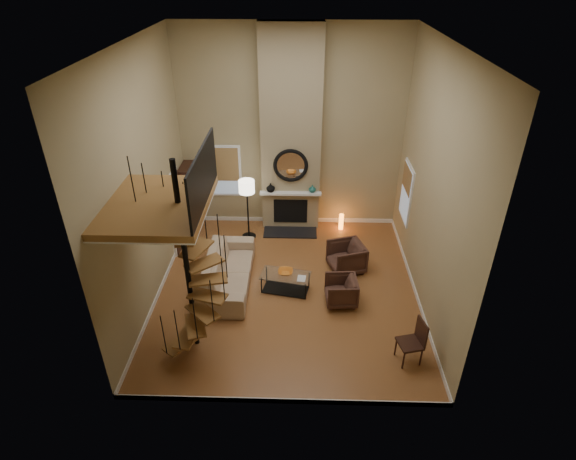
{
  "coord_description": "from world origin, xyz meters",
  "views": [
    {
      "loc": [
        0.27,
        -8.72,
        6.87
      ],
      "look_at": [
        0.0,
        0.4,
        1.4
      ],
      "focal_mm": 28.99,
      "sensor_mm": 36.0,
      "label": 1
    }
  ],
  "objects_px": {
    "armchair_near": "(349,257)",
    "floor_lamp": "(247,191)",
    "accent_lamp": "(341,222)",
    "side_chair": "(415,340)",
    "armchair_far": "(344,291)",
    "hutch": "(192,198)",
    "sofa": "(228,270)",
    "coffee_table": "(285,281)"
  },
  "relations": [
    {
      "from": "hutch",
      "to": "accent_lamp",
      "type": "height_order",
      "value": "hutch"
    },
    {
      "from": "sofa",
      "to": "floor_lamp",
      "type": "xyz_separation_m",
      "value": [
        0.27,
        2.16,
        1.02
      ]
    },
    {
      "from": "hutch",
      "to": "coffee_table",
      "type": "distance_m",
      "value": 4.02
    },
    {
      "from": "armchair_near",
      "to": "side_chair",
      "type": "height_order",
      "value": "side_chair"
    },
    {
      "from": "floor_lamp",
      "to": "accent_lamp",
      "type": "bearing_deg",
      "value": 10.37
    },
    {
      "from": "hutch",
      "to": "armchair_far",
      "type": "relative_size",
      "value": 2.75
    },
    {
      "from": "armchair_far",
      "to": "accent_lamp",
      "type": "xyz_separation_m",
      "value": [
        0.17,
        3.29,
        -0.1
      ]
    },
    {
      "from": "hutch",
      "to": "coffee_table",
      "type": "xyz_separation_m",
      "value": [
        2.73,
        -2.87,
        -0.67
      ]
    },
    {
      "from": "sofa",
      "to": "accent_lamp",
      "type": "relative_size",
      "value": 5.6
    },
    {
      "from": "hutch",
      "to": "sofa",
      "type": "distance_m",
      "value": 3.02
    },
    {
      "from": "armchair_near",
      "to": "floor_lamp",
      "type": "relative_size",
      "value": 0.47
    },
    {
      "from": "floor_lamp",
      "to": "side_chair",
      "type": "relative_size",
      "value": 1.84
    },
    {
      "from": "accent_lamp",
      "to": "side_chair",
      "type": "distance_m",
      "value": 5.07
    },
    {
      "from": "armchair_near",
      "to": "side_chair",
      "type": "distance_m",
      "value": 3.19
    },
    {
      "from": "armchair_near",
      "to": "floor_lamp",
      "type": "xyz_separation_m",
      "value": [
        -2.66,
        1.45,
        1.06
      ]
    },
    {
      "from": "accent_lamp",
      "to": "coffee_table",
      "type": "bearing_deg",
      "value": -117.6
    },
    {
      "from": "armchair_near",
      "to": "floor_lamp",
      "type": "bearing_deg",
      "value": -136.12
    },
    {
      "from": "coffee_table",
      "to": "side_chair",
      "type": "bearing_deg",
      "value": -39.5
    },
    {
      "from": "hutch",
      "to": "sofa",
      "type": "height_order",
      "value": "hutch"
    },
    {
      "from": "floor_lamp",
      "to": "accent_lamp",
      "type": "xyz_separation_m",
      "value": [
        2.6,
        0.48,
        -1.16
      ]
    },
    {
      "from": "sofa",
      "to": "accent_lamp",
      "type": "xyz_separation_m",
      "value": [
        2.87,
        2.64,
        -0.15
      ]
    },
    {
      "from": "hutch",
      "to": "armchair_near",
      "type": "distance_m",
      "value": 4.74
    },
    {
      "from": "sofa",
      "to": "side_chair",
      "type": "xyz_separation_m",
      "value": [
        3.91,
        -2.32,
        0.13
      ]
    },
    {
      "from": "armchair_far",
      "to": "accent_lamp",
      "type": "distance_m",
      "value": 3.29
    },
    {
      "from": "hutch",
      "to": "sofa",
      "type": "bearing_deg",
      "value": -62.82
    },
    {
      "from": "armchair_far",
      "to": "armchair_near",
      "type": "bearing_deg",
      "value": 166.88
    },
    {
      "from": "accent_lamp",
      "to": "floor_lamp",
      "type": "bearing_deg",
      "value": -169.63
    },
    {
      "from": "armchair_near",
      "to": "coffee_table",
      "type": "height_order",
      "value": "armchair_near"
    },
    {
      "from": "floor_lamp",
      "to": "coffee_table",
      "type": "bearing_deg",
      "value": -65.19
    },
    {
      "from": "armchair_far",
      "to": "coffee_table",
      "type": "bearing_deg",
      "value": -111.17
    },
    {
      "from": "armchair_near",
      "to": "armchair_far",
      "type": "distance_m",
      "value": 1.38
    },
    {
      "from": "hutch",
      "to": "sofa",
      "type": "relative_size",
      "value": 0.74
    },
    {
      "from": "sofa",
      "to": "armchair_far",
      "type": "distance_m",
      "value": 2.78
    },
    {
      "from": "hutch",
      "to": "side_chair",
      "type": "bearing_deg",
      "value": -43.28
    },
    {
      "from": "coffee_table",
      "to": "side_chair",
      "type": "height_order",
      "value": "side_chair"
    },
    {
      "from": "sofa",
      "to": "side_chair",
      "type": "distance_m",
      "value": 4.55
    },
    {
      "from": "coffee_table",
      "to": "accent_lamp",
      "type": "relative_size",
      "value": 2.63
    },
    {
      "from": "coffee_table",
      "to": "side_chair",
      "type": "distance_m",
      "value": 3.3
    },
    {
      "from": "hutch",
      "to": "armchair_far",
      "type": "distance_m",
      "value": 5.26
    },
    {
      "from": "armchair_near",
      "to": "armchair_far",
      "type": "bearing_deg",
      "value": -27.06
    },
    {
      "from": "coffee_table",
      "to": "sofa",
      "type": "bearing_deg",
      "value": 170.6
    },
    {
      "from": "side_chair",
      "to": "coffee_table",
      "type": "bearing_deg",
      "value": 140.5
    }
  ]
}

